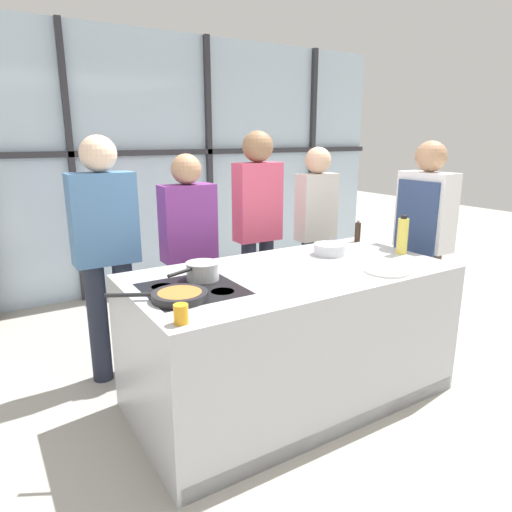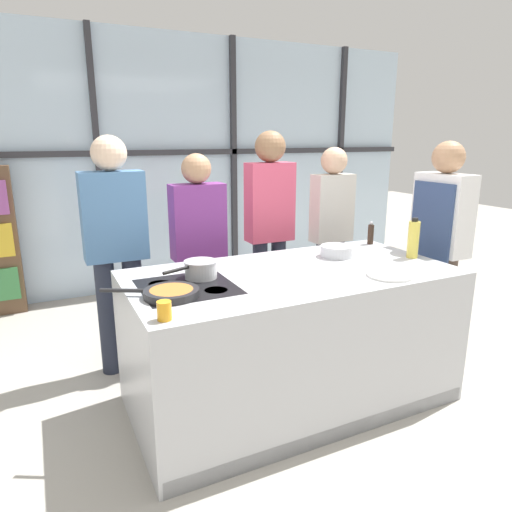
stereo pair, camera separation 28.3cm
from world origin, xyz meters
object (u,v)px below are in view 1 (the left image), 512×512
object	(u,v)px
saucepan	(202,270)
spectator_center_left	(189,246)
frying_pan	(178,295)
white_plate	(387,271)
spectator_far_left	(106,245)
spectator_far_right	(316,224)
juice_glass_near	(181,314)
spectator_center_right	(258,222)
oil_bottle	(402,236)
mixing_bowl	(329,249)
pepper_grinder	(358,231)
chef	(423,235)

from	to	relation	value
saucepan	spectator_center_left	bearing A→B (deg)	71.86
frying_pan	spectator_center_left	bearing A→B (deg)	63.59
frying_pan	white_plate	size ratio (longest dim) A/B	1.76
spectator_far_left	spectator_far_right	bearing A→B (deg)	-180.00
spectator_far_right	juice_glass_near	size ratio (longest dim) A/B	18.03
frying_pan	juice_glass_near	distance (m)	0.32
juice_glass_near	frying_pan	bearing A→B (deg)	69.90
spectator_far_right	spectator_center_right	bearing A→B (deg)	0.00
oil_bottle	mixing_bowl	bearing A→B (deg)	151.28
spectator_far_left	juice_glass_near	bearing A→B (deg)	89.89
spectator_center_left	pepper_grinder	bearing A→B (deg)	157.57
spectator_center_right	pepper_grinder	bearing A→B (deg)	140.73
spectator_center_left	spectator_center_right	distance (m)	0.63
chef	white_plate	bearing A→B (deg)	116.25
oil_bottle	chef	bearing A→B (deg)	19.73
white_plate	oil_bottle	distance (m)	0.54
white_plate	mixing_bowl	distance (m)	0.53
oil_bottle	pepper_grinder	bearing A→B (deg)	88.75
chef	spectator_center_right	bearing A→B (deg)	51.49
pepper_grinder	saucepan	bearing A→B (deg)	-169.93
mixing_bowl	chef	bearing A→B (deg)	-6.70
spectator_far_left	spectator_far_right	size ratio (longest dim) A/B	1.06
oil_bottle	saucepan	bearing A→B (deg)	172.62
frying_pan	pepper_grinder	xyz separation A→B (m)	(1.75, 0.51, 0.06)
mixing_bowl	pepper_grinder	world-z (taller)	pepper_grinder
spectator_center_right	mixing_bowl	xyz separation A→B (m)	(0.16, -0.72, -0.10)
pepper_grinder	white_plate	bearing A→B (deg)	-121.78
saucepan	white_plate	bearing A→B (deg)	-24.15
juice_glass_near	spectator_far_left	bearing A→B (deg)	89.89
saucepan	spectator_far_right	bearing A→B (deg)	27.68
frying_pan	oil_bottle	distance (m)	1.74
mixing_bowl	frying_pan	bearing A→B (deg)	-166.61
chef	frying_pan	distance (m)	2.17
white_plate	pepper_grinder	bearing A→B (deg)	58.22
white_plate	spectator_center_right	bearing A→B (deg)	97.90
white_plate	mixing_bowl	size ratio (longest dim) A/B	1.23
spectator_center_left	chef	bearing A→B (deg)	153.49
spectator_center_right	spectator_far_right	world-z (taller)	spectator_center_right
spectator_far_right	saucepan	world-z (taller)	spectator_far_right
spectator_center_left	oil_bottle	world-z (taller)	spectator_center_left
spectator_far_left	spectator_center_left	world-z (taller)	spectator_far_left
spectator_far_left	mixing_bowl	distance (m)	1.56
spectator_far_right	white_plate	size ratio (longest dim) A/B	5.85
frying_pan	spectator_far_right	bearing A→B (deg)	30.50
chef	spectator_far_left	xyz separation A→B (m)	(-2.26, 0.82, 0.03)
spectator_center_left	white_plate	world-z (taller)	spectator_center_left
white_plate	juice_glass_near	bearing A→B (deg)	-176.96
spectator_far_left	spectator_far_right	distance (m)	1.84
spectator_center_right	spectator_far_right	size ratio (longest dim) A/B	1.08
oil_bottle	spectator_far_right	bearing A→B (deg)	90.14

